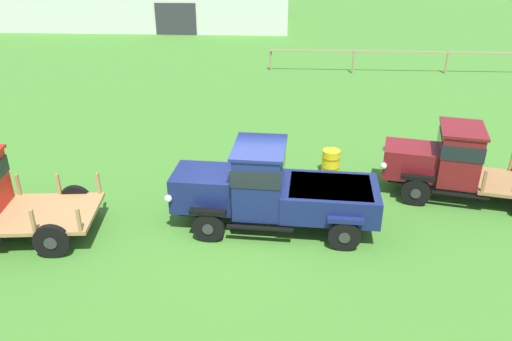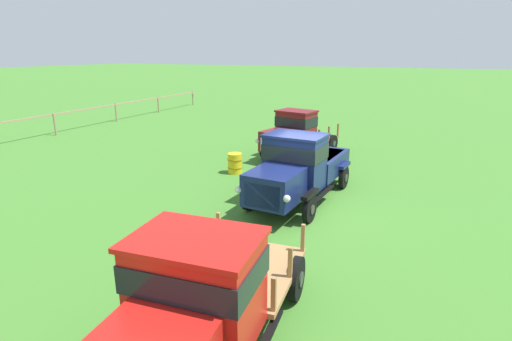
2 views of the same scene
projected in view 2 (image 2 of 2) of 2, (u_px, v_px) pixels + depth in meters
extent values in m
plane|color=#3D7528|center=(310.00, 209.00, 12.67)|extent=(240.00, 240.00, 0.00)
cylinder|color=#997F60|center=(55.00, 124.00, 23.60)|extent=(0.12, 0.12, 1.31)
cylinder|color=#997F60|center=(116.00, 112.00, 28.30)|extent=(0.12, 0.12, 1.31)
cylinder|color=#997F60|center=(158.00, 105.00, 32.38)|extent=(0.12, 0.12, 1.31)
cylinder|color=#997F60|center=(193.00, 98.00, 37.04)|extent=(0.12, 0.12, 1.31)
cube|color=#997F60|center=(116.00, 105.00, 28.14)|extent=(20.16, 0.08, 0.10)
cylinder|color=black|center=(297.00, 278.00, 7.98)|extent=(0.90, 0.26, 0.89)
cylinder|color=#2D2D2D|center=(301.00, 279.00, 7.95)|extent=(0.31, 0.06, 0.31)
cylinder|color=black|center=(203.00, 261.00, 8.63)|extent=(0.90, 0.26, 0.89)
cylinder|color=#2D2D2D|center=(199.00, 261.00, 8.66)|extent=(0.31, 0.06, 0.31)
cube|color=black|center=(208.00, 323.00, 6.54)|extent=(5.19, 1.67, 0.12)
cube|color=red|center=(197.00, 288.00, 6.03)|extent=(1.48, 1.95, 1.56)
cube|color=black|center=(196.00, 268.00, 5.93)|extent=(1.53, 1.99, 0.44)
cube|color=red|center=(195.00, 239.00, 5.80)|extent=(1.61, 2.04, 0.08)
cube|color=black|center=(149.00, 318.00, 6.71)|extent=(1.82, 0.33, 0.05)
cube|color=#9E7547|center=(242.00, 270.00, 7.92)|extent=(2.62, 2.31, 0.10)
cube|color=#9E7547|center=(274.00, 294.00, 6.53)|extent=(0.09, 0.09, 0.61)
cube|color=#9E7547|center=(169.00, 273.00, 7.14)|extent=(0.09, 0.09, 0.61)
cube|color=#9E7547|center=(290.00, 262.00, 7.51)|extent=(0.09, 0.09, 0.61)
cube|color=#9E7547|center=(197.00, 246.00, 8.13)|extent=(0.09, 0.09, 0.61)
cube|color=#9E7547|center=(303.00, 238.00, 8.50)|extent=(0.09, 0.09, 0.61)
cube|color=#9E7547|center=(219.00, 225.00, 9.11)|extent=(0.09, 0.09, 0.61)
cylinder|color=black|center=(309.00, 209.00, 11.59)|extent=(0.82, 0.21, 0.82)
cylinder|color=#2D2D2D|center=(313.00, 210.00, 11.55)|extent=(0.29, 0.05, 0.29)
cylinder|color=black|center=(249.00, 198.00, 12.50)|extent=(0.82, 0.21, 0.82)
cylinder|color=#2D2D2D|center=(247.00, 197.00, 12.54)|extent=(0.29, 0.05, 0.29)
cylinder|color=black|center=(344.00, 177.00, 14.50)|extent=(0.82, 0.21, 0.82)
cylinder|color=#2D2D2D|center=(346.00, 178.00, 14.45)|extent=(0.29, 0.05, 0.29)
cylinder|color=black|center=(293.00, 170.00, 15.41)|extent=(0.82, 0.21, 0.82)
cylinder|color=#2D2D2D|center=(291.00, 170.00, 15.45)|extent=(0.29, 0.05, 0.29)
cube|color=black|center=(299.00, 185.00, 13.38)|extent=(5.05, 1.38, 0.12)
cube|color=#141E51|center=(275.00, 186.00, 11.65)|extent=(1.78, 1.49, 0.95)
cube|color=silver|center=(262.00, 196.00, 10.98)|extent=(0.12, 1.10, 0.71)
sphere|color=silver|center=(287.00, 199.00, 10.61)|extent=(0.20, 0.20, 0.20)
sphere|color=silver|center=(238.00, 190.00, 11.29)|extent=(0.20, 0.20, 0.20)
cube|color=black|center=(310.00, 194.00, 11.46)|extent=(0.95, 0.25, 0.12)
cube|color=black|center=(249.00, 184.00, 12.37)|extent=(0.95, 0.25, 0.12)
cube|color=#141E51|center=(295.00, 162.00, 12.78)|extent=(1.31, 1.83, 1.69)
cube|color=black|center=(295.00, 151.00, 12.67)|extent=(1.36, 1.87, 0.47)
cube|color=#141E51|center=(296.00, 135.00, 12.52)|extent=(1.44, 1.91, 0.08)
cube|color=black|center=(324.00, 193.00, 12.70)|extent=(1.71, 0.24, 0.05)
cube|color=black|center=(269.00, 184.00, 13.59)|extent=(1.71, 0.24, 0.05)
cube|color=#141E51|center=(315.00, 163.00, 14.49)|extent=(2.62, 1.98, 0.73)
cube|color=black|center=(315.00, 154.00, 14.39)|extent=(2.20, 1.68, 0.06)
cube|color=#141E51|center=(344.00, 165.00, 14.37)|extent=(0.91, 0.25, 0.12)
cube|color=#141E51|center=(293.00, 159.00, 15.28)|extent=(0.91, 0.25, 0.12)
cylinder|color=black|center=(300.00, 156.00, 17.50)|extent=(0.85, 0.37, 0.83)
cylinder|color=#2D2D2D|center=(302.00, 156.00, 17.44)|extent=(0.29, 0.09, 0.29)
cylinder|color=black|center=(266.00, 150.00, 18.56)|extent=(0.85, 0.37, 0.83)
cylinder|color=#2D2D2D|center=(264.00, 149.00, 18.63)|extent=(0.29, 0.09, 0.29)
cylinder|color=black|center=(332.00, 143.00, 19.87)|extent=(0.85, 0.37, 0.83)
cylinder|color=#2D2D2D|center=(334.00, 143.00, 19.80)|extent=(0.29, 0.09, 0.29)
cylinder|color=black|center=(301.00, 139.00, 20.92)|extent=(0.85, 0.37, 0.83)
cylinder|color=#2D2D2D|center=(299.00, 138.00, 20.99)|extent=(0.29, 0.09, 0.29)
cube|color=black|center=(299.00, 145.00, 19.10)|extent=(4.60, 1.92, 0.12)
cube|color=maroon|center=(280.00, 141.00, 17.68)|extent=(1.79, 1.58, 0.90)
cube|color=silver|center=(270.00, 145.00, 17.13)|extent=(0.27, 1.00, 0.68)
sphere|color=silver|center=(284.00, 145.00, 16.70)|extent=(0.20, 0.20, 0.20)
sphere|color=silver|center=(257.00, 141.00, 17.50)|extent=(0.20, 0.20, 0.20)
cube|color=black|center=(300.00, 145.00, 17.37)|extent=(0.98, 0.39, 0.12)
cube|color=black|center=(266.00, 140.00, 18.43)|extent=(0.98, 0.39, 0.12)
cube|color=maroon|center=(296.00, 129.00, 18.61)|extent=(1.42, 1.81, 1.56)
cube|color=black|center=(296.00, 121.00, 18.51)|extent=(1.48, 1.85, 0.44)
cube|color=maroon|center=(297.00, 111.00, 18.37)|extent=(1.55, 1.90, 0.08)
cube|color=black|center=(313.00, 149.00, 18.42)|extent=(1.55, 0.46, 0.05)
cube|color=black|center=(281.00, 144.00, 19.46)|extent=(1.55, 0.46, 0.05)
cube|color=olive|center=(313.00, 138.00, 20.09)|extent=(2.55, 2.25, 0.10)
cube|color=olive|center=(319.00, 136.00, 18.72)|extent=(0.09, 0.09, 0.65)
cube|color=olive|center=(288.00, 132.00, 19.72)|extent=(0.09, 0.09, 0.65)
cube|color=olive|center=(329.00, 133.00, 19.48)|extent=(0.09, 0.09, 0.65)
cube|color=olive|center=(298.00, 129.00, 20.48)|extent=(0.09, 0.09, 0.65)
cube|color=olive|center=(338.00, 130.00, 20.24)|extent=(0.09, 0.09, 0.65)
cube|color=olive|center=(308.00, 126.00, 21.24)|extent=(0.09, 0.09, 0.65)
cylinder|color=gold|center=(235.00, 163.00, 16.32)|extent=(0.58, 0.58, 0.82)
cylinder|color=#896E0F|center=(235.00, 159.00, 16.27)|extent=(0.61, 0.61, 0.03)
cylinder|color=#896E0F|center=(235.00, 167.00, 16.36)|extent=(0.61, 0.61, 0.03)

